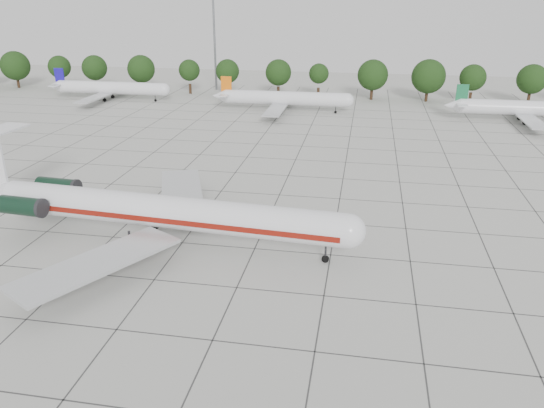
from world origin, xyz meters
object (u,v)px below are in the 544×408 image
Objects in this scene: main_airliner at (146,209)px; bg_airliner_d at (528,108)px; floodlight_mast at (214,35)px; bg_airliner_b at (111,88)px; bg_airliner_c at (285,99)px.

bg_airliner_d is at bearing 54.66° from main_airliner.
floodlight_mast reaches higher than main_airliner.
main_airliner reaches higher than bg_airliner_d.
bg_airliner_b is 1.11× the size of floodlight_mast.
bg_airliner_d is (50.49, -1.78, 0.00)m from bg_airliner_c.
main_airliner is at bearing -78.79° from floodlight_mast.
main_airliner is 83.44m from bg_airliner_b.
floodlight_mast is (21.50, 18.82, 11.37)m from bg_airliner_b.
main_airliner is 85.73m from bg_airliner_d.
bg_airliner_c is at bearing -7.36° from bg_airliner_b.
floodlight_mast is (-73.12, 26.29, 11.37)m from bg_airliner_d.
main_airliner is at bearing -93.69° from bg_airliner_c.
main_airliner reaches higher than bg_airliner_b.
bg_airliner_b is (-39.76, 73.36, -0.81)m from main_airliner.
main_airliner is 1.77× the size of floodlight_mast.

